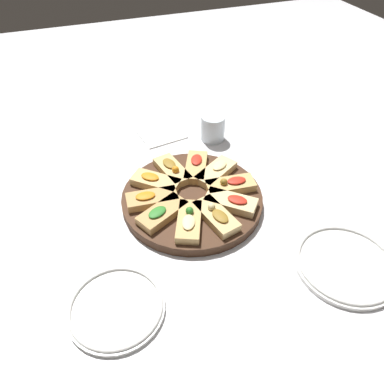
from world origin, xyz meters
The scene contains 16 objects.
ground_plane centered at (0.00, 0.00, 0.00)m, with size 3.00×3.00×0.00m, color white.
serving_board centered at (0.00, 0.00, 0.01)m, with size 0.36×0.36×0.03m, color #422819.
focaccia_slice_0 centered at (0.02, -0.10, 0.04)m, with size 0.08×0.13×0.04m.
focaccia_slice_1 centered at (0.08, -0.07, 0.04)m, with size 0.13×0.12×0.03m.
focaccia_slice_2 centered at (0.10, -0.01, 0.04)m, with size 0.13×0.07×0.03m.
focaccia_slice_3 centered at (0.09, 0.05, 0.04)m, with size 0.14×0.10×0.03m.
focaccia_slice_4 centered at (0.04, 0.09, 0.04)m, with size 0.10×0.14×0.04m.
focaccia_slice_5 centered at (-0.02, 0.10, 0.04)m, with size 0.08×0.14×0.04m.
focaccia_slice_6 centered at (-0.08, 0.07, 0.04)m, with size 0.13×0.12×0.03m.
focaccia_slice_7 centered at (-0.10, 0.01, 0.04)m, with size 0.13×0.07×0.04m.
focaccia_slice_8 centered at (-0.09, -0.05, 0.04)m, with size 0.14×0.11×0.03m.
focaccia_slice_9 centered at (-0.05, -0.09, 0.04)m, with size 0.10×0.14×0.03m.
plate_left centered at (-0.25, 0.31, 0.01)m, with size 0.22×0.22×0.02m.
plate_right centered at (0.25, 0.24, 0.01)m, with size 0.20×0.20×0.02m.
water_glass centered at (-0.16, -0.25, 0.04)m, with size 0.08×0.08×0.08m, color silver.
napkin_stack centered at (-0.02, -0.33, 0.00)m, with size 0.13×0.11×0.01m, color white.
Camera 1 is at (0.24, 0.66, 0.67)m, focal length 35.00 mm.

